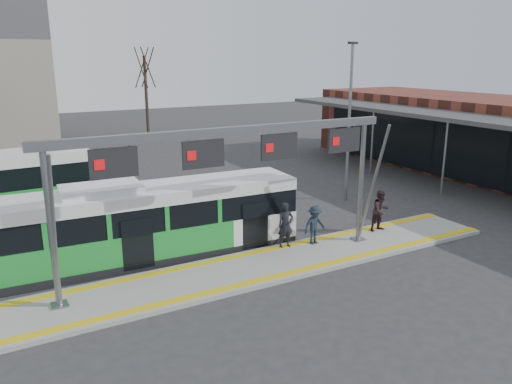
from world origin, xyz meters
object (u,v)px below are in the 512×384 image
(passenger_a, at_px, (286,225))
(passenger_c, at_px, (315,225))
(gantry, at_px, (235,157))
(passenger_b, at_px, (381,211))
(hero_bus, at_px, (153,222))

(passenger_a, height_order, passenger_c, passenger_a)
(gantry, xyz_separation_m, passenger_a, (2.69, 0.85, -3.21))
(passenger_b, bearing_deg, passenger_a, 174.49)
(hero_bus, xyz_separation_m, passenger_c, (6.13, -2.20, -0.48))
(passenger_a, bearing_deg, hero_bus, 162.63)
(hero_bus, bearing_deg, passenger_a, -19.11)
(gantry, xyz_separation_m, hero_bus, (-2.18, 2.79, -2.86))
(passenger_b, distance_m, passenger_c, 3.52)
(gantry, relative_size, passenger_c, 8.02)
(gantry, bearing_deg, passenger_b, 3.80)
(gantry, xyz_separation_m, passenger_c, (3.95, 0.58, -3.34))
(passenger_c, bearing_deg, passenger_a, 164.45)
(gantry, relative_size, passenger_a, 6.94)
(passenger_a, relative_size, passenger_b, 1.01)
(hero_bus, distance_m, passenger_b, 9.92)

